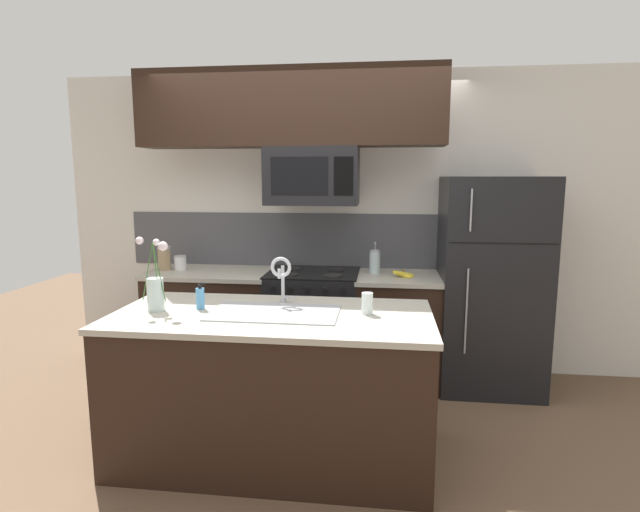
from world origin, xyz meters
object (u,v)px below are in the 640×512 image
storage_jar_tall (164,258)px  banana_bunch (403,274)px  microwave (312,176)px  storage_jar_medium (180,263)px  french_press (375,262)px  drinking_glass (367,303)px  sink_faucet (282,273)px  refrigerator (490,284)px  dish_soap_bottle (200,298)px  stove_range (313,325)px  flower_vase (155,290)px

storage_jar_tall → banana_bunch: 2.05m
microwave → banana_bunch: microwave is taller
banana_bunch → storage_jar_tall: bearing=178.5°
storage_jar_medium → banana_bunch: size_ratio=0.66×
french_press → microwave: bearing=-171.0°
storage_jar_medium → drinking_glass: size_ratio=0.98×
storage_jar_medium → sink_faucet: bearing=-43.4°
microwave → refrigerator: 1.68m
refrigerator → drinking_glass: bearing=-128.0°
refrigerator → french_press: size_ratio=6.42×
sink_faucet → dish_soap_bottle: sink_faucet is taller
french_press → sink_faucet: bearing=-117.5°
microwave → storage_jar_medium: (-1.17, 0.04, -0.74)m
banana_bunch → dish_soap_bottle: (-1.27, -1.15, 0.05)m
microwave → storage_jar_tall: microwave is taller
drinking_glass → microwave: bearing=112.6°
storage_jar_tall → storage_jar_medium: 0.14m
refrigerator → french_press: (-0.93, 0.04, 0.15)m
french_press → refrigerator: bearing=-2.5°
french_press → dish_soap_bottle: (-1.04, -1.27, -0.03)m
stove_range → storage_jar_tall: size_ratio=4.53×
storage_jar_medium → flower_vase: 1.36m
dish_soap_bottle → drinking_glass: (1.02, 0.01, -0.00)m
storage_jar_tall → flower_vase: 1.38m
banana_bunch → dish_soap_bottle: 1.72m
french_press → drinking_glass: 1.26m
microwave → flower_vase: (-0.78, -1.26, -0.68)m
microwave → dish_soap_bottle: bearing=-113.8°
banana_bunch → drinking_glass: 1.17m
stove_range → storage_jar_medium: storage_jar_medium is taller
storage_jar_medium → microwave: bearing=-1.9°
storage_jar_medium → french_press: 1.68m
banana_bunch → sink_faucet: (-0.80, -0.97, 0.18)m
drinking_glass → stove_range: bearing=112.2°
banana_bunch → drinking_glass: size_ratio=1.48×
refrigerator → flower_vase: refrigerator is taller
storage_jar_tall → drinking_glass: 2.15m
stove_range → dish_soap_bottle: size_ratio=5.64×
banana_bunch → flower_vase: size_ratio=0.42×
refrigerator → dish_soap_bottle: size_ratio=10.38×
storage_jar_tall → french_press: french_press is taller
storage_jar_tall → flower_vase: bearing=-67.8°
drinking_glass → flower_vase: bearing=-176.3°
storage_jar_medium → french_press: french_press is taller
storage_jar_tall → sink_faucet: size_ratio=0.67×
microwave → drinking_glass: 1.48m
microwave → refrigerator: bearing=1.6°
storage_jar_medium → drinking_glass: 2.06m
microwave → dish_soap_bottle: microwave is taller
microwave → flower_vase: size_ratio=1.66×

